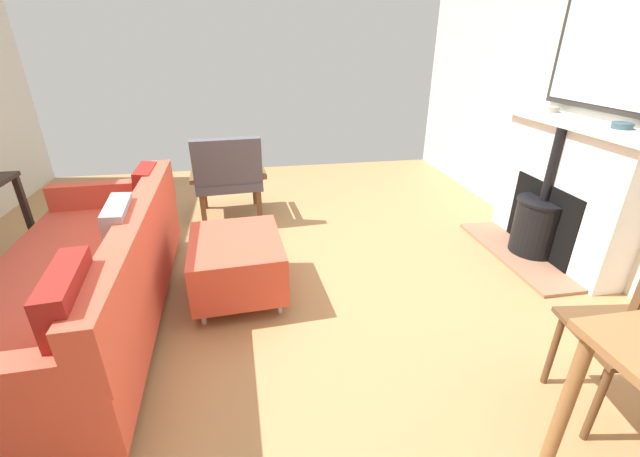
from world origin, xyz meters
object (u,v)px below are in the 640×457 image
armchair_accent (228,174)px  mantel_bowl_near (551,109)px  mantel_bowl_far (623,125)px  fireplace (557,199)px  sofa (87,280)px  ottoman (237,261)px

armchair_accent → mantel_bowl_near: bearing=162.5°
armchair_accent → mantel_bowl_far: bearing=150.0°
mantel_bowl_near → armchair_accent: 2.75m
fireplace → sofa: fireplace is taller
mantel_bowl_near → mantel_bowl_far: 0.67m
fireplace → ottoman: (2.44, 0.16, -0.22)m
mantel_bowl_near → mantel_bowl_far: size_ratio=1.00×
mantel_bowl_far → sofa: bearing=0.5°
mantel_bowl_near → ottoman: mantel_bowl_near is taller
armchair_accent → ottoman: bearing=93.4°
sofa → fireplace: bearing=-173.8°
ottoman → sofa: bearing=13.1°
fireplace → mantel_bowl_far: (-0.04, 0.33, 0.62)m
fireplace → sofa: 3.31m
sofa → ottoman: (-0.85, -0.20, -0.07)m
fireplace → armchair_accent: 2.76m
fireplace → armchair_accent: bearing=-24.5°
mantel_bowl_far → ottoman: (2.48, -0.17, -0.84)m
fireplace → ottoman: bearing=3.8°
fireplace → mantel_bowl_near: size_ratio=10.62×
mantel_bowl_near → fireplace: bearing=83.7°
mantel_bowl_near → mantel_bowl_far: same height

